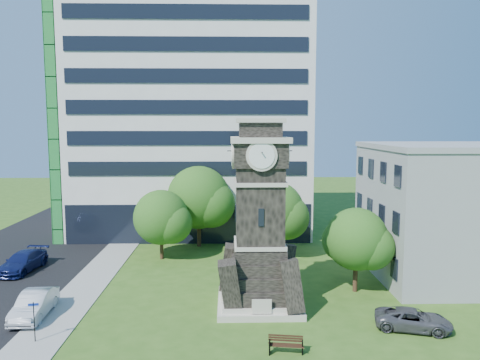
{
  "coord_description": "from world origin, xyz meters",
  "views": [
    {
      "loc": [
        1.04,
        -27.62,
        11.75
      ],
      "look_at": [
        1.85,
        6.6,
        7.81
      ],
      "focal_mm": 35.0,
      "sensor_mm": 36.0,
      "label": 1
    }
  ],
  "objects_px": {
    "car_street_mid": "(34,305)",
    "car_street_north": "(23,262)",
    "car_east_lot": "(413,320)",
    "park_bench": "(286,344)",
    "street_sign": "(34,317)",
    "clock_tower": "(259,227)"
  },
  "relations": [
    {
      "from": "car_street_mid",
      "to": "car_street_north",
      "type": "bearing_deg",
      "value": 114.45
    },
    {
      "from": "car_street_mid",
      "to": "car_east_lot",
      "type": "bearing_deg",
      "value": -8.59
    },
    {
      "from": "car_east_lot",
      "to": "park_bench",
      "type": "relative_size",
      "value": 2.39
    },
    {
      "from": "street_sign",
      "to": "car_street_mid",
      "type": "bearing_deg",
      "value": 102.49
    },
    {
      "from": "car_street_north",
      "to": "park_bench",
      "type": "relative_size",
      "value": 2.95
    },
    {
      "from": "car_east_lot",
      "to": "street_sign",
      "type": "height_order",
      "value": "street_sign"
    },
    {
      "from": "car_east_lot",
      "to": "car_street_north",
      "type": "bearing_deg",
      "value": 82.75
    },
    {
      "from": "clock_tower",
      "to": "car_east_lot",
      "type": "distance_m",
      "value": 10.62
    },
    {
      "from": "car_street_mid",
      "to": "street_sign",
      "type": "xyz_separation_m",
      "value": [
        1.45,
        -3.51,
        0.65
      ]
    },
    {
      "from": "car_street_north",
      "to": "car_east_lot",
      "type": "relative_size",
      "value": 1.23
    },
    {
      "from": "car_street_mid",
      "to": "park_bench",
      "type": "xyz_separation_m",
      "value": [
        15.01,
        -5.02,
        -0.28
      ]
    },
    {
      "from": "car_east_lot",
      "to": "park_bench",
      "type": "distance_m",
      "value": 8.17
    },
    {
      "from": "clock_tower",
      "to": "car_street_mid",
      "type": "height_order",
      "value": "clock_tower"
    },
    {
      "from": "car_street_north",
      "to": "clock_tower",
      "type": "bearing_deg",
      "value": -15.63
    },
    {
      "from": "clock_tower",
      "to": "park_bench",
      "type": "height_order",
      "value": "clock_tower"
    },
    {
      "from": "car_street_north",
      "to": "park_bench",
      "type": "height_order",
      "value": "car_street_north"
    },
    {
      "from": "car_street_mid",
      "to": "park_bench",
      "type": "height_order",
      "value": "car_street_mid"
    },
    {
      "from": "park_bench",
      "to": "clock_tower",
      "type": "bearing_deg",
      "value": 106.77
    },
    {
      "from": "car_street_mid",
      "to": "street_sign",
      "type": "bearing_deg",
      "value": -70.19
    },
    {
      "from": "clock_tower",
      "to": "car_street_north",
      "type": "relative_size",
      "value": 2.29
    },
    {
      "from": "street_sign",
      "to": "clock_tower",
      "type": "bearing_deg",
      "value": 11.75
    },
    {
      "from": "car_street_north",
      "to": "park_bench",
      "type": "distance_m",
      "value": 24.42
    }
  ]
}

